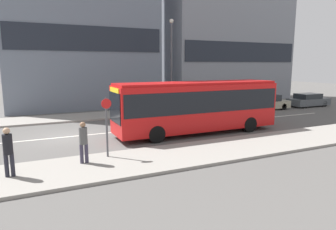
{
  "coord_description": "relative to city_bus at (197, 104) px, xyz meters",
  "views": [
    {
      "loc": [
        -1.83,
        -18.17,
        4.24
      ],
      "look_at": [
        5.65,
        -2.07,
        1.23
      ],
      "focal_mm": 32.0,
      "sensor_mm": 36.0,
      "label": 1
    }
  ],
  "objects": [
    {
      "name": "parked_car_1",
      "position": [
        11.01,
        5.79,
        -1.18
      ],
      "size": [
        4.3,
        1.84,
        1.41
      ],
      "color": "#A39E84",
      "rests_on": "ground_plane"
    },
    {
      "name": "city_bus",
      "position": [
        0.0,
        0.0,
        0.0
      ],
      "size": [
        10.37,
        2.48,
        3.19
      ],
      "rotation": [
        0.0,
        0.0,
        -0.04
      ],
      "color": "red",
      "rests_on": "ground_plane"
    },
    {
      "name": "pedestrian_down_pavement",
      "position": [
        -7.42,
        -3.31,
        -0.7
      ],
      "size": [
        0.35,
        0.34,
        1.77
      ],
      "rotation": [
        0.0,
        0.0,
        -0.1
      ],
      "color": "#383347",
      "rests_on": "sidewalk_near"
    },
    {
      "name": "street_lamp",
      "position": [
        2.0,
        7.89,
        3.04
      ],
      "size": [
        0.36,
        0.36,
        7.91
      ],
      "color": "#4C4C51",
      "rests_on": "sidewalk_far"
    },
    {
      "name": "lane_centerline",
      "position": [
        -7.5,
        2.37,
        -1.83
      ],
      "size": [
        41.8,
        0.16,
        0.01
      ],
      "color": "silver",
      "rests_on": "ground_plane"
    },
    {
      "name": "sidewalk_near",
      "position": [
        -7.5,
        -3.88,
        -1.77
      ],
      "size": [
        44.0,
        3.5,
        0.13
      ],
      "color": "gray",
      "rests_on": "ground_plane"
    },
    {
      "name": "pedestrian_near_stop",
      "position": [
        -10.19,
        -3.73,
        -0.64
      ],
      "size": [
        0.35,
        0.34,
        1.86
      ],
      "rotation": [
        0.0,
        0.0,
        -0.14
      ],
      "color": "#23232D",
      "rests_on": "sidewalk_near"
    },
    {
      "name": "bus_stop_sign",
      "position": [
        -6.31,
        -2.85,
        -0.14
      ],
      "size": [
        0.44,
        0.12,
        2.69
      ],
      "color": "#4C4C51",
      "rests_on": "sidewalk_near"
    },
    {
      "name": "ground_plane",
      "position": [
        -7.5,
        2.37,
        -1.84
      ],
      "size": [
        120.0,
        120.0,
        0.0
      ],
      "primitive_type": "plane",
      "color": "#595654"
    },
    {
      "name": "apartment_block_right_tower",
      "position": [
        12.85,
        14.84,
        8.36
      ],
      "size": [
        15.51,
        6.02,
        20.42
      ],
      "color": "gray",
      "rests_on": "ground_plane"
    },
    {
      "name": "parked_car_0",
      "position": [
        5.49,
        5.58,
        -1.22
      ],
      "size": [
        4.67,
        1.74,
        1.3
      ],
      "color": "black",
      "rests_on": "ground_plane"
    },
    {
      "name": "parked_car_2",
      "position": [
        16.43,
        5.66,
        -1.21
      ],
      "size": [
        4.38,
        1.82,
        1.33
      ],
      "color": "#4C5156",
      "rests_on": "ground_plane"
    },
    {
      "name": "sidewalk_far",
      "position": [
        -7.5,
        8.62,
        -1.77
      ],
      "size": [
        44.0,
        3.5,
        0.13
      ],
      "color": "gray",
      "rests_on": "ground_plane"
    }
  ]
}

